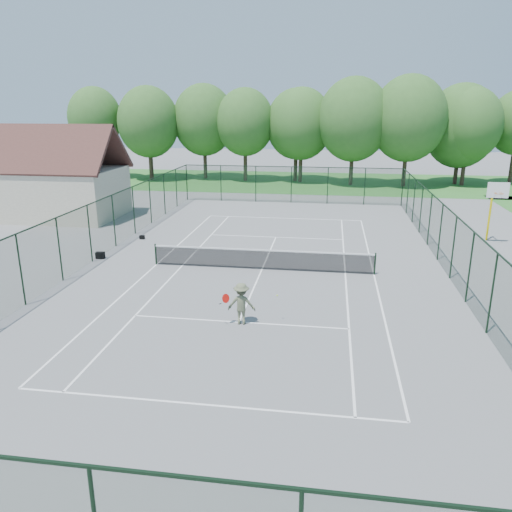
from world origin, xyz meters
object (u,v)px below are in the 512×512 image
object	(u,v)px
basketball_goal	(494,200)
tennis_net	(262,258)
sports_bag_a	(100,255)
tennis_player	(241,304)

from	to	relation	value
basketball_goal	tennis_net	bearing A→B (deg)	-150.84
basketball_goal	sports_bag_a	distance (m)	22.65
sports_bag_a	basketball_goal	bearing A→B (deg)	14.48
sports_bag_a	tennis_player	xyz separation A→B (m)	(8.93, -7.05, 0.62)
basketball_goal	tennis_player	bearing A→B (deg)	-132.86
sports_bag_a	tennis_player	bearing A→B (deg)	-40.72
basketball_goal	sports_bag_a	xyz separation A→B (m)	(-21.55, -6.55, -2.39)
tennis_net	basketball_goal	size ratio (longest dim) A/B	3.04
basketball_goal	tennis_player	xyz separation A→B (m)	(-12.62, -13.60, -1.77)
sports_bag_a	tennis_net	bearing A→B (deg)	-6.05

